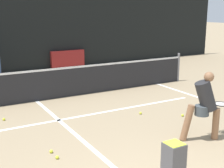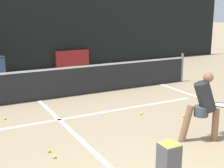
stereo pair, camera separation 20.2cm
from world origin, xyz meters
The scene contains 13 objects.
court_service_line centered at (0.00, 4.40, 0.00)m, with size 8.25×0.10×0.01m, color white.
court_center_mark centered at (0.00, 3.43, 0.00)m, with size 0.10×5.75×0.01m, color white.
court_sideline_right centered at (4.51, 3.43, 0.00)m, with size 0.10×6.75×0.01m, color white.
net centered at (0.00, 6.31, 0.51)m, with size 11.09×0.09×1.07m.
fence_back centered at (0.00, 11.29, 1.81)m, with size 24.00×0.06×3.64m.
player_practicing centered at (2.23, 1.81, 0.78)m, with size 1.22×0.46×1.46m.
tennis_ball_scattered_0 centered at (2.86, 3.10, 0.03)m, with size 0.07×0.07×0.07m, color #D1E033.
tennis_ball_scattered_1 centered at (2.02, 3.78, 0.03)m, with size 0.07×0.07×0.07m, color #D1E033.
tennis_ball_scattered_3 centered at (-0.74, 2.46, 0.03)m, with size 0.07×0.07×0.07m, color #D1E033.
tennis_ball_scattered_5 centered at (-0.76, 2.75, 0.03)m, with size 0.07×0.07×0.07m, color #D1E033.
tennis_ball_scattered_6 centered at (-1.19, 5.06, 0.03)m, with size 0.07×0.07×0.07m, color #D1E033.
ball_hopper centered at (0.52, 0.74, 0.37)m, with size 0.28×0.28×0.71m.
parked_car centered at (2.94, 13.26, 0.56)m, with size 1.64×4.56×1.33m.
Camera 1 is at (-2.46, -2.59, 2.67)m, focal length 50.00 mm.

